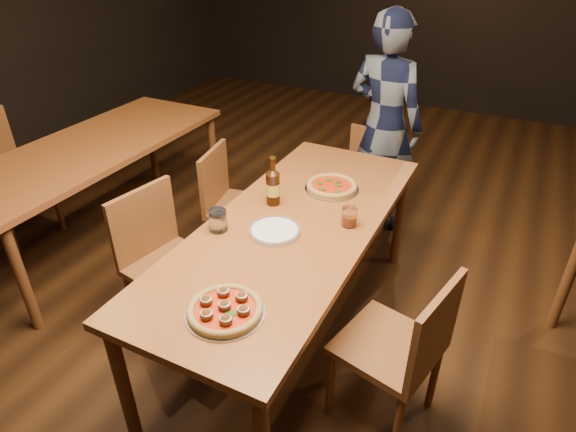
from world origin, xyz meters
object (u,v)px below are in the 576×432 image
at_px(chair_main_nw, 172,266).
at_px(water_glass, 218,220).
at_px(amber_glass, 349,217).
at_px(diner, 384,125).
at_px(chair_end, 363,184).
at_px(plate_stack, 275,231).
at_px(chair_nbr_left, 8,177).
at_px(chair_main_e, 388,345).
at_px(table_left, 93,154).
at_px(pizza_margherita, 332,186).
at_px(beer_bottle, 273,188).
at_px(chair_main_sw, 242,207).
at_px(pizza_meatball, 225,309).
at_px(table_main, 292,235).

height_order(chair_main_nw, water_glass, chair_main_nw).
distance_m(amber_glass, diner, 1.34).
distance_m(chair_end, amber_glass, 1.19).
distance_m(plate_stack, amber_glass, 0.38).
distance_m(chair_nbr_left, diner, 2.76).
bearing_deg(chair_main_e, table_left, -90.82).
height_order(chair_main_nw, pizza_margherita, chair_main_nw).
relative_size(chair_main_nw, beer_bottle, 3.34).
bearing_deg(plate_stack, chair_main_sw, 133.31).
bearing_deg(plate_stack, beer_bottle, 119.42).
relative_size(table_left, pizza_meatball, 6.37).
bearing_deg(pizza_margherita, diner, 90.06).
distance_m(chair_end, plate_stack, 1.37).
height_order(table_left, chair_nbr_left, chair_nbr_left).
bearing_deg(chair_end, chair_main_nw, -108.45).
bearing_deg(pizza_meatball, diner, 90.52).
bearing_deg(plate_stack, amber_glass, 38.39).
xyz_separation_m(water_glass, amber_glass, (0.56, 0.33, -0.01)).
relative_size(table_main, beer_bottle, 7.44).
distance_m(chair_end, pizza_margherita, 0.86).
bearing_deg(table_main, pizza_margherita, 84.73).
distance_m(pizza_meatball, plate_stack, 0.60).
bearing_deg(table_left, chair_main_nw, -26.96).
bearing_deg(pizza_meatball, table_left, 150.08).
xyz_separation_m(table_main, pizza_margherita, (0.04, 0.43, 0.09)).
xyz_separation_m(chair_main_e, water_glass, (-0.92, 0.06, 0.36)).
height_order(chair_main_nw, chair_main_sw, chair_main_nw).
height_order(table_main, chair_main_e, chair_main_e).
xyz_separation_m(chair_main_e, amber_glass, (-0.35, 0.40, 0.36)).
height_order(table_main, chair_nbr_left, chair_nbr_left).
height_order(table_main, chair_end, chair_end).
relative_size(chair_nbr_left, pizza_margherita, 3.13).
relative_size(plate_stack, diner, 0.15).
xyz_separation_m(chair_main_nw, beer_bottle, (0.42, 0.39, 0.40)).
height_order(chair_main_sw, beer_bottle, beer_bottle).
bearing_deg(chair_main_sw, pizza_meatball, -160.85).
distance_m(table_main, beer_bottle, 0.28).
height_order(beer_bottle, water_glass, beer_bottle).
relative_size(chair_main_sw, plate_stack, 3.47).
relative_size(table_main, chair_main_e, 2.27).
bearing_deg(pizza_margherita, chair_main_sw, 173.85).
relative_size(water_glass, diner, 0.07).
relative_size(chair_main_sw, beer_bottle, 3.17).
bearing_deg(chair_main_nw, diner, -11.02).
bearing_deg(beer_bottle, diner, 80.38).
distance_m(table_left, pizza_margherita, 1.75).
distance_m(table_left, chair_end, 1.93).
distance_m(table_main, plate_stack, 0.15).
bearing_deg(table_left, chair_main_e, -14.12).
bearing_deg(water_glass, chair_main_nw, -172.79).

